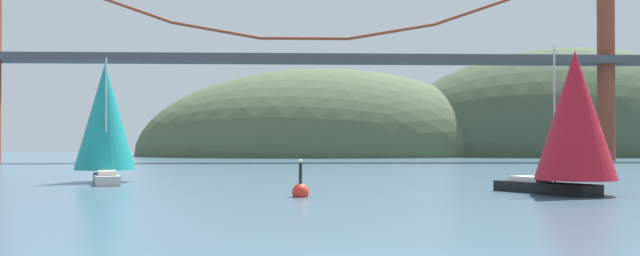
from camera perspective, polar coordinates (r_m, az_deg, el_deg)
The scene contains 6 objects.
headland_right at distance 167.90m, azimuth 19.40°, elevation -2.05°, with size 84.72×44.00×47.17m, color #425138.
headland_center at distance 155.98m, azimuth 0.29°, elevation -2.19°, with size 80.59×44.00×37.53m, color #4C5B3D.
suspension_bridge at distance 116.52m, azimuth -1.22°, elevation 5.65°, with size 134.58×6.00×34.54m.
sailboat_crimson_sail at distance 49.99m, azimuth 19.35°, elevation 0.67°, with size 7.70×9.39×9.93m.
sailboat_teal_sail at distance 63.83m, azimuth -16.58°, elevation 0.70°, with size 6.31×9.07×10.42m.
channel_buoy at distance 46.02m, azimuth -1.55°, elevation -4.99°, with size 1.10×1.10×2.64m.
Camera 1 is at (-2.61, -20.75, 3.71)m, focal length 40.61 mm.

